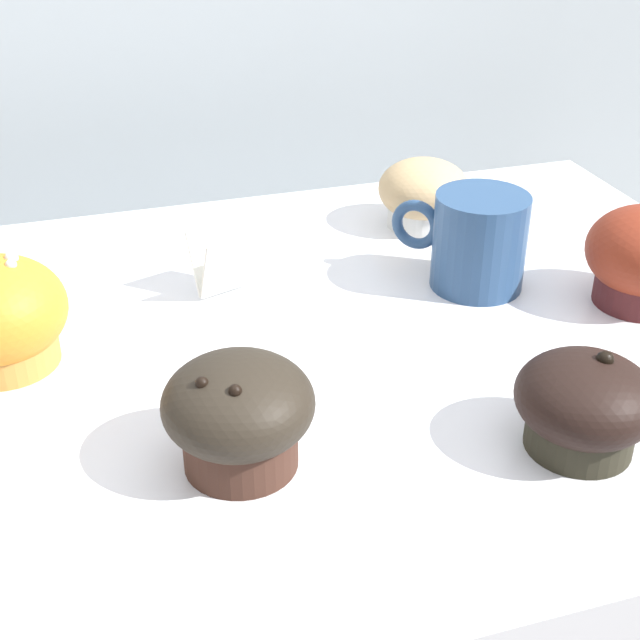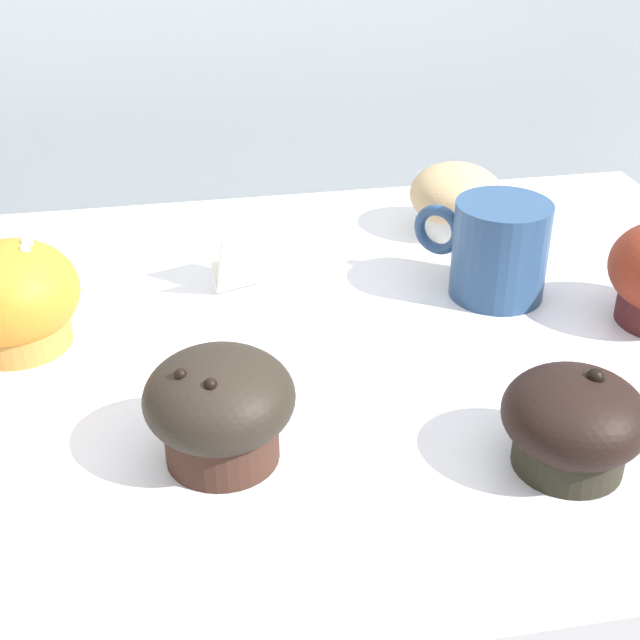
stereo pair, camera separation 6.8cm
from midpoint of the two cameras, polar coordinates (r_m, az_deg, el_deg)
The scene contains 6 objects.
wall_back at distance 1.28m, azimuth -12.95°, elevation 11.87°, with size 3.20×0.10×1.80m, color #A8B2B7.
muffin_front_center at distance 0.59m, azimuth -8.54°, elevation -6.04°, with size 0.10×0.10×0.08m.
muffin_front_left at distance 0.94m, azimuth 4.57°, elevation 7.99°, with size 0.10×0.10×0.07m.
muffin_back_center at distance 0.62m, azimuth 13.58°, elevation -5.40°, with size 0.10×0.10×0.07m.
coffee_cup at distance 0.81m, azimuth 7.70°, elevation 5.10°, with size 0.11×0.11×0.09m.
price_card at distance 0.81m, azimuth -8.68°, elevation 3.62°, with size 0.06×0.06×0.06m.
Camera 1 is at (-0.12, -0.61, 1.28)m, focal length 50.00 mm.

